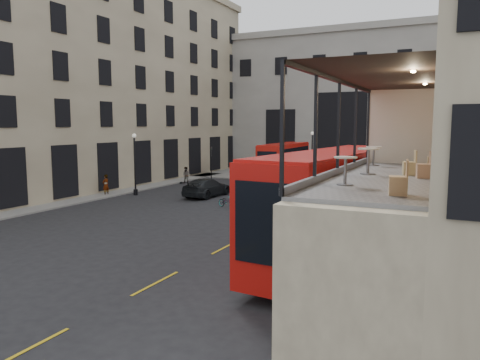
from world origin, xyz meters
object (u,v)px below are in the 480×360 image
at_px(traffic_light_far, 211,160).
at_px(pedestrian_a, 186,175).
at_px(cafe_table_near, 345,166).
at_px(cafe_chair_c, 410,167).
at_px(traffic_light_near, 286,186).
at_px(street_lamp_a, 135,168).
at_px(cafe_chair_d, 434,163).
at_px(pedestrian_b, 290,178).
at_px(car_b, 306,178).
at_px(pedestrian_d, 438,179).
at_px(cafe_chair_b, 424,170).
at_px(street_lamp_b, 312,159).
at_px(car_a, 283,190).
at_px(cyclist, 288,194).
at_px(pedestrian_e, 106,185).
at_px(bicycle, 227,202).
at_px(bus_far, 284,161).
at_px(cafe_table_far, 374,153).
at_px(cafe_table_mid, 368,157).
at_px(pedestrian_c, 338,174).
at_px(cafe_chair_a, 399,184).
at_px(bus_near, 333,201).
at_px(car_c, 207,187).

distance_m(traffic_light_far, pedestrian_a, 3.02).
bearing_deg(cafe_table_near, cafe_chair_c, 69.10).
height_order(traffic_light_near, cafe_chair_c, cafe_chair_c).
bearing_deg(cafe_table_near, street_lamp_a, 138.01).
bearing_deg(cafe_chair_d, pedestrian_b, 118.73).
relative_size(car_b, cafe_table_near, 6.57).
bearing_deg(pedestrian_d, cafe_chair_b, 176.54).
bearing_deg(pedestrian_a, traffic_light_near, -52.51).
relative_size(traffic_light_far, cafe_chair_b, 4.91).
xyz_separation_m(street_lamp_b, pedestrian_b, (-0.60, -5.37, -1.55)).
xyz_separation_m(traffic_light_far, pedestrian_a, (-2.14, -1.47, -1.56)).
bearing_deg(traffic_light_near, cafe_chair_c, -54.41).
xyz_separation_m(car_a, car_b, (-0.55, 7.90, 0.13)).
relative_size(traffic_light_near, cyclist, 2.00).
bearing_deg(pedestrian_e, bicycle, 91.24).
relative_size(bus_far, car_a, 2.67).
bearing_deg(pedestrian_b, bicycle, -159.73).
bearing_deg(cafe_table_far, cafe_chair_c, -61.22).
bearing_deg(cafe_table_mid, pedestrian_a, 131.31).
xyz_separation_m(pedestrian_c, cafe_table_near, (8.86, -36.17, 4.10)).
height_order(car_a, cafe_table_mid, cafe_table_mid).
relative_size(street_lamp_b, pedestrian_e, 2.88).
xyz_separation_m(pedestrian_c, cafe_chair_c, (10.11, -32.90, 3.85)).
relative_size(street_lamp_b, cafe_chair_c, 7.03).
distance_m(street_lamp_b, cafe_table_far, 32.62).
distance_m(traffic_light_near, cafe_chair_c, 14.06).
height_order(car_a, pedestrian_e, pedestrian_e).
distance_m(cafe_chair_a, cafe_chair_b, 3.74).
distance_m(traffic_light_near, bus_near, 7.90).
xyz_separation_m(street_lamp_b, cafe_table_mid, (11.87, -33.64, 2.75)).
bearing_deg(bus_far, car_c, -103.03).
height_order(cyclist, cafe_chair_c, cafe_chair_c).
relative_size(bus_far, pedestrian_d, 6.25).
height_order(street_lamp_a, cafe_table_near, cafe_table_near).
bearing_deg(pedestrian_b, cafe_chair_a, -134.50).
bearing_deg(cafe_table_mid, pedestrian_e, 146.98).
bearing_deg(street_lamp_b, bus_far, -132.86).
bearing_deg(bicycle, car_c, 62.41).
bearing_deg(cafe_chair_d, pedestrian_c, 109.05).
bearing_deg(pedestrian_b, cafe_chair_d, -128.99).
bearing_deg(cafe_chair_d, car_a, 122.77).
height_order(traffic_light_far, bus_far, bus_far).
relative_size(car_c, pedestrian_a, 3.07).
bearing_deg(car_a, pedestrian_c, 85.98).
bearing_deg(pedestrian_b, car_c, 175.79).
height_order(traffic_light_far, pedestrian_c, traffic_light_far).
relative_size(car_b, pedestrian_d, 2.89).
relative_size(traffic_light_near, street_lamp_a, 0.71).
bearing_deg(cafe_chair_c, cyclist, 119.96).
height_order(street_lamp_b, pedestrian_c, street_lamp_b).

